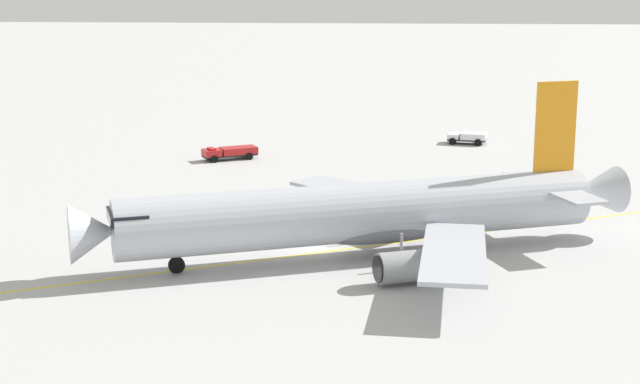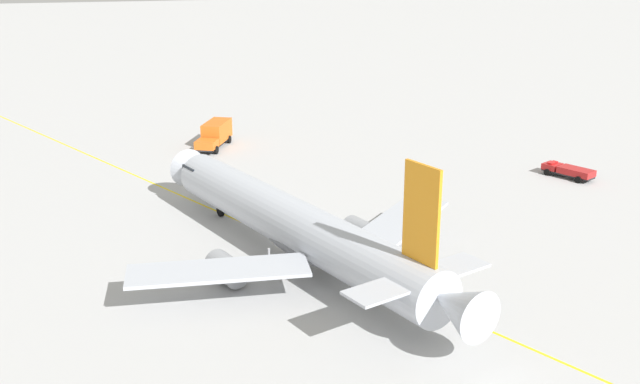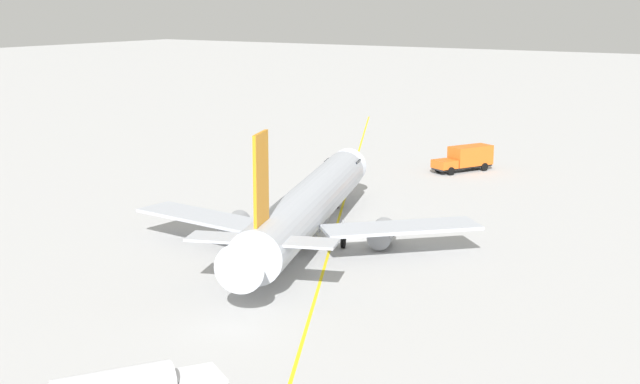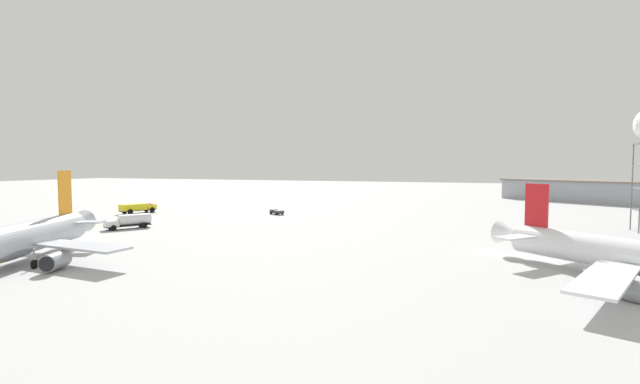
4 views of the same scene
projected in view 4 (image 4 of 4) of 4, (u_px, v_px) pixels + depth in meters
The scene contains 4 objects.
baggage_truck_truck at pixel (277, 212), 111.65m from camera, with size 4.34×3.38×1.22m.
fuel_tanker_truck at pixel (130, 221), 86.70m from camera, with size 6.43×8.51×2.87m.
fire_tender_truck at pixel (137, 207), 114.57m from camera, with size 5.71×9.54×2.50m.
terminal_shed at pixel (602, 192), 145.76m from camera, with size 62.64×51.02×7.52m.
Camera 4 is at (55.57, -31.32, 12.55)m, focal length 24.52 mm.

